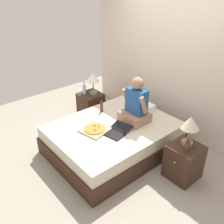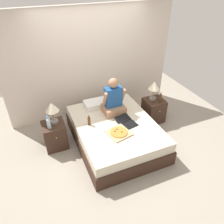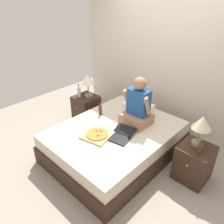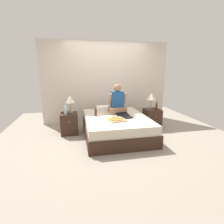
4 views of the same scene
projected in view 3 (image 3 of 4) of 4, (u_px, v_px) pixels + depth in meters
The scene contains 14 objects.
ground_plane at pixel (115, 153), 3.68m from camera, with size 5.96×5.96×0.00m, color #9E9384.
wall_back at pixel (168, 63), 3.94m from camera, with size 3.96×0.12×2.50m, color beige.
bed at pixel (115, 142), 3.56m from camera, with size 1.57×2.04×0.50m.
nightstand_left at pixel (86, 109), 4.48m from camera, with size 0.44×0.47×0.55m.
lamp_on_left_nightstand at pixel (88, 81), 4.19m from camera, with size 0.26×0.26×0.45m.
water_bottle at pixel (79, 92), 4.28m from camera, with size 0.07×0.07×0.28m.
nightstand_right at pixel (194, 163), 3.08m from camera, with size 0.44×0.47×0.55m.
lamp_on_right_nightstand at pixel (202, 125), 2.84m from camera, with size 0.26×0.26×0.45m.
beer_bottle at pixel (201, 147), 2.80m from camera, with size 0.06×0.06×0.23m.
pillow at pixel (138, 107), 3.95m from camera, with size 0.52×0.34×0.12m, color white.
person_seated at pixel (138, 107), 3.45m from camera, with size 0.47×0.40×0.78m.
laptop at pixel (120, 136), 3.23m from camera, with size 0.39×0.47×0.07m.
pizza_box at pixel (97, 135), 3.26m from camera, with size 0.48×0.48×0.05m.
beer_bottle_on_bed at pixel (100, 110), 3.77m from camera, with size 0.06×0.06×0.22m.
Camera 3 is at (1.93, -2.11, 2.42)m, focal length 35.00 mm.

